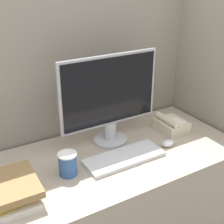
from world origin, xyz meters
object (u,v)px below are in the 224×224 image
(monitor, at_px, (110,100))
(mouse, at_px, (168,143))
(coffee_cup, at_px, (68,164))
(book_stack, at_px, (12,189))
(keyboard, at_px, (124,158))
(desk_telephone, at_px, (171,125))

(monitor, relative_size, mouse, 7.56)
(coffee_cup, height_order, book_stack, coffee_cup)
(monitor, xyz_separation_m, keyboard, (-0.03, -0.20, -0.25))
(book_stack, height_order, desk_telephone, desk_telephone)
(book_stack, bearing_deg, desk_telephone, 7.36)
(book_stack, bearing_deg, keyboard, 0.99)
(monitor, height_order, book_stack, monitor)
(monitor, distance_m, desk_telephone, 0.44)
(coffee_cup, xyz_separation_m, desk_telephone, (0.71, 0.09, -0.02))
(monitor, distance_m, keyboard, 0.32)
(mouse, height_order, book_stack, book_stack)
(keyboard, relative_size, mouse, 5.52)
(coffee_cup, xyz_separation_m, book_stack, (-0.27, -0.04, -0.01))
(monitor, distance_m, coffee_cup, 0.42)
(coffee_cup, bearing_deg, mouse, -3.80)
(keyboard, xyz_separation_m, mouse, (0.28, -0.01, 0.01))
(monitor, bearing_deg, keyboard, -98.42)
(keyboard, height_order, book_stack, book_stack)
(keyboard, xyz_separation_m, desk_telephone, (0.41, 0.12, 0.03))
(book_stack, bearing_deg, mouse, -0.10)
(mouse, bearing_deg, keyboard, 177.65)
(monitor, xyz_separation_m, mouse, (0.25, -0.21, -0.24))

